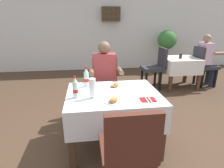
{
  "coord_description": "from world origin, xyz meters",
  "views": [
    {
      "loc": [
        -0.3,
        -2.18,
        1.56
      ],
      "look_at": [
        0.01,
        0.01,
        0.8
      ],
      "focal_mm": 29.69,
      "sensor_mm": 36.0,
      "label": 1
    }
  ],
  "objects_px": {
    "napkin_cutlery_set": "(148,100)",
    "wall_bottle_rack": "(111,14)",
    "main_dining_table": "(113,105)",
    "background_chair_left": "(155,66)",
    "plate_far_diner": "(114,87)",
    "cola_bottle_secondary": "(86,78)",
    "background_chair_right": "(203,64)",
    "seated_diner_far": "(105,77)",
    "chair_far_diner_seat": "(106,84)",
    "cola_bottle_primary": "(75,88)",
    "chair_near_camera_side": "(128,149)",
    "plate_near_camera": "(114,100)",
    "potted_plant_corner": "(167,43)",
    "background_patron": "(206,58)",
    "background_table_tumbler": "(181,56)",
    "beer_glass_left": "(92,88)",
    "background_dining_table": "(180,66)"
  },
  "relations": [
    {
      "from": "seated_diner_far",
      "to": "background_table_tumbler",
      "type": "height_order",
      "value": "seated_diner_far"
    },
    {
      "from": "main_dining_table",
      "to": "potted_plant_corner",
      "type": "relative_size",
      "value": 0.88
    },
    {
      "from": "main_dining_table",
      "to": "background_chair_right",
      "type": "relative_size",
      "value": 1.16
    },
    {
      "from": "chair_far_diner_seat",
      "to": "background_dining_table",
      "type": "bearing_deg",
      "value": 30.87
    },
    {
      "from": "potted_plant_corner",
      "to": "cola_bottle_primary",
      "type": "bearing_deg",
      "value": -126.08
    },
    {
      "from": "main_dining_table",
      "to": "background_chair_right",
      "type": "bearing_deg",
      "value": 38.31
    },
    {
      "from": "main_dining_table",
      "to": "cola_bottle_primary",
      "type": "bearing_deg",
      "value": -168.7
    },
    {
      "from": "seated_diner_far",
      "to": "napkin_cutlery_set",
      "type": "bearing_deg",
      "value": -69.29
    },
    {
      "from": "cola_bottle_secondary",
      "to": "chair_far_diner_seat",
      "type": "bearing_deg",
      "value": 60.68
    },
    {
      "from": "background_table_tumbler",
      "to": "background_chair_right",
      "type": "bearing_deg",
      "value": 6.97
    },
    {
      "from": "plate_near_camera",
      "to": "plate_far_diner",
      "type": "distance_m",
      "value": 0.44
    },
    {
      "from": "background_chair_left",
      "to": "potted_plant_corner",
      "type": "distance_m",
      "value": 1.91
    },
    {
      "from": "plate_far_diner",
      "to": "napkin_cutlery_set",
      "type": "relative_size",
      "value": 1.17
    },
    {
      "from": "plate_far_diner",
      "to": "cola_bottle_primary",
      "type": "xyz_separation_m",
      "value": [
        -0.49,
        -0.26,
        0.09
      ]
    },
    {
      "from": "wall_bottle_rack",
      "to": "chair_far_diner_seat",
      "type": "bearing_deg",
      "value": -99.2
    },
    {
      "from": "cola_bottle_secondary",
      "to": "background_chair_right",
      "type": "xyz_separation_m",
      "value": [
        2.83,
        1.71,
        -0.29
      ]
    },
    {
      "from": "seated_diner_far",
      "to": "cola_bottle_secondary",
      "type": "height_order",
      "value": "seated_diner_far"
    },
    {
      "from": "plate_far_diner",
      "to": "background_patron",
      "type": "bearing_deg",
      "value": 35.79
    },
    {
      "from": "plate_near_camera",
      "to": "plate_far_diner",
      "type": "bearing_deg",
      "value": 80.25
    },
    {
      "from": "main_dining_table",
      "to": "background_patron",
      "type": "bearing_deg",
      "value": 37.77
    },
    {
      "from": "chair_far_diner_seat",
      "to": "seated_diner_far",
      "type": "bearing_deg",
      "value": -103.74
    },
    {
      "from": "cola_bottle_primary",
      "to": "napkin_cutlery_set",
      "type": "height_order",
      "value": "cola_bottle_primary"
    },
    {
      "from": "plate_near_camera",
      "to": "background_table_tumbler",
      "type": "bearing_deg",
      "value": 49.0
    },
    {
      "from": "plate_far_diner",
      "to": "background_chair_left",
      "type": "relative_size",
      "value": 0.23
    },
    {
      "from": "seated_diner_far",
      "to": "potted_plant_corner",
      "type": "xyz_separation_m",
      "value": [
        2.28,
        2.87,
        0.16
      ]
    },
    {
      "from": "beer_glass_left",
      "to": "cola_bottle_secondary",
      "type": "height_order",
      "value": "cola_bottle_secondary"
    },
    {
      "from": "chair_far_diner_seat",
      "to": "background_dining_table",
      "type": "xyz_separation_m",
      "value": [
        1.91,
        1.14,
        -0.03
      ]
    },
    {
      "from": "background_dining_table",
      "to": "wall_bottle_rack",
      "type": "relative_size",
      "value": 1.44
    },
    {
      "from": "napkin_cutlery_set",
      "to": "background_chair_left",
      "type": "xyz_separation_m",
      "value": [
        0.94,
        2.25,
        -0.17
      ]
    },
    {
      "from": "main_dining_table",
      "to": "wall_bottle_rack",
      "type": "distance_m",
      "value": 4.13
    },
    {
      "from": "napkin_cutlery_set",
      "to": "wall_bottle_rack",
      "type": "relative_size",
      "value": 0.34
    },
    {
      "from": "wall_bottle_rack",
      "to": "seated_diner_far",
      "type": "bearing_deg",
      "value": -99.36
    },
    {
      "from": "main_dining_table",
      "to": "background_chair_left",
      "type": "distance_m",
      "value": 2.37
    },
    {
      "from": "plate_near_camera",
      "to": "cola_bottle_secondary",
      "type": "distance_m",
      "value": 0.62
    },
    {
      "from": "main_dining_table",
      "to": "plate_near_camera",
      "type": "relative_size",
      "value": 4.86
    },
    {
      "from": "chair_near_camera_side",
      "to": "napkin_cutlery_set",
      "type": "relative_size",
      "value": 5.06
    },
    {
      "from": "wall_bottle_rack",
      "to": "cola_bottle_secondary",
      "type": "bearing_deg",
      "value": -102.64
    },
    {
      "from": "background_chair_right",
      "to": "main_dining_table",
      "type": "bearing_deg",
      "value": -141.69
    },
    {
      "from": "background_table_tumbler",
      "to": "plate_near_camera",
      "type": "bearing_deg",
      "value": -131.0
    },
    {
      "from": "main_dining_table",
      "to": "plate_near_camera",
      "type": "xyz_separation_m",
      "value": [
        -0.03,
        -0.27,
        0.18
      ]
    },
    {
      "from": "background_dining_table",
      "to": "background_patron",
      "type": "bearing_deg",
      "value": 0.0
    },
    {
      "from": "potted_plant_corner",
      "to": "plate_near_camera",
      "type": "bearing_deg",
      "value": -120.52
    },
    {
      "from": "chair_far_diner_seat",
      "to": "plate_far_diner",
      "type": "height_order",
      "value": "chair_far_diner_seat"
    },
    {
      "from": "cola_bottle_primary",
      "to": "chair_near_camera_side",
      "type": "bearing_deg",
      "value": -59.66
    },
    {
      "from": "cola_bottle_secondary",
      "to": "background_dining_table",
      "type": "height_order",
      "value": "cola_bottle_secondary"
    },
    {
      "from": "main_dining_table",
      "to": "background_chair_left",
      "type": "height_order",
      "value": "background_chair_left"
    },
    {
      "from": "background_table_tumbler",
      "to": "wall_bottle_rack",
      "type": "relative_size",
      "value": 0.2
    },
    {
      "from": "cola_bottle_secondary",
      "to": "background_chair_right",
      "type": "distance_m",
      "value": 3.32
    },
    {
      "from": "seated_diner_far",
      "to": "beer_glass_left",
      "type": "relative_size",
      "value": 5.43
    },
    {
      "from": "chair_near_camera_side",
      "to": "seated_diner_far",
      "type": "height_order",
      "value": "seated_diner_far"
    }
  ]
}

